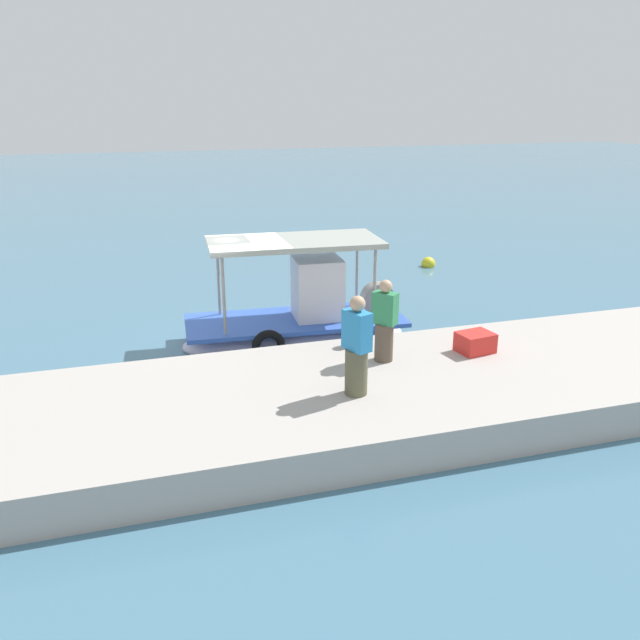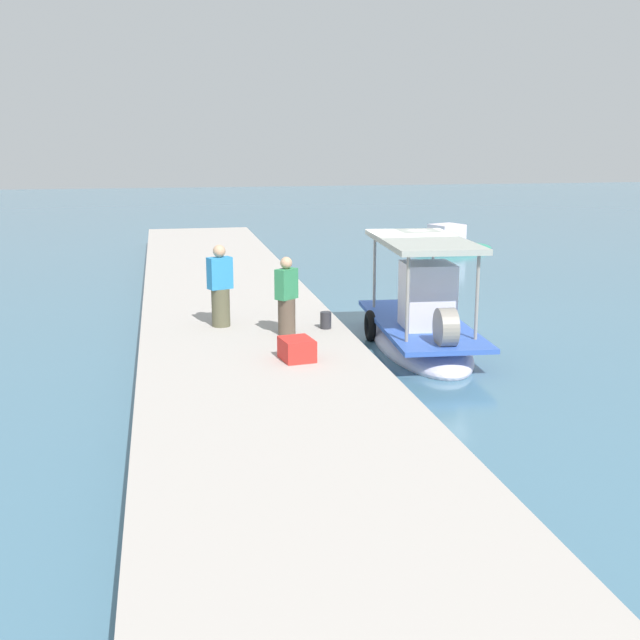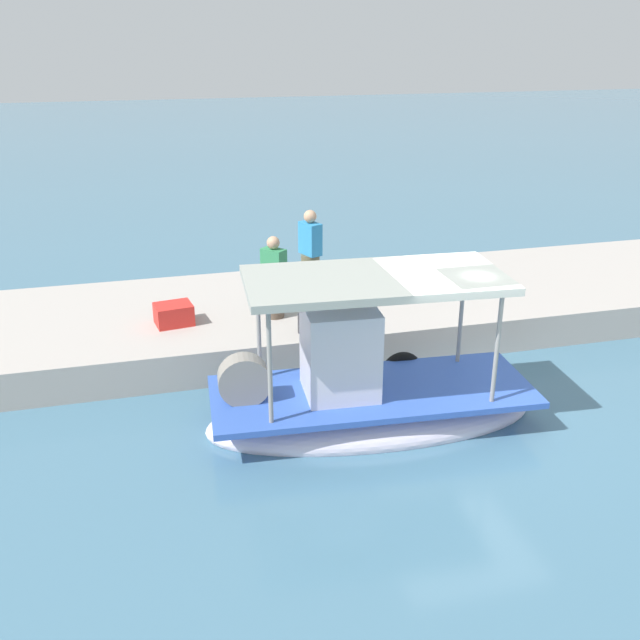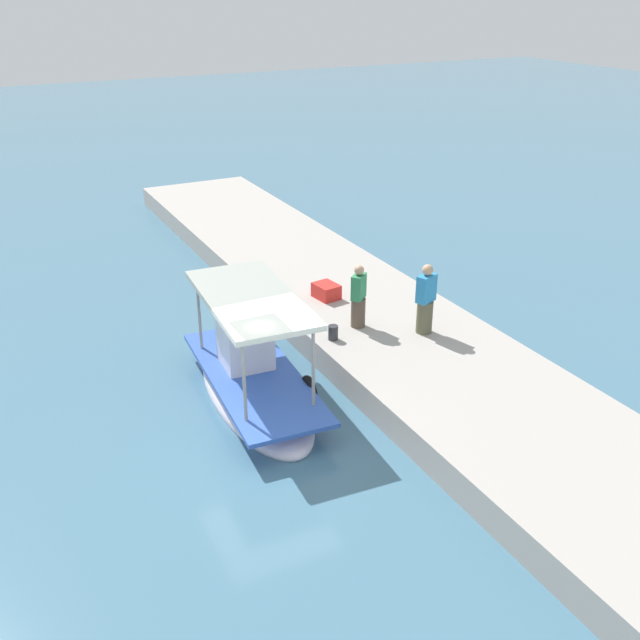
# 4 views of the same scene
# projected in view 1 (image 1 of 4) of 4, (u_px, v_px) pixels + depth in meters

# --- Properties ---
(ground_plane) EXTENTS (120.00, 120.00, 0.00)m
(ground_plane) POSITION_uv_depth(u_px,v_px,m) (231.00, 343.00, 15.63)
(ground_plane) COLOR teal
(dock_quay) EXTENTS (36.00, 4.36, 0.69)m
(dock_quay) POSITION_uv_depth(u_px,v_px,m) (272.00, 410.00, 11.51)
(dock_quay) COLOR #B0A7A0
(dock_quay) RESTS_ON ground_plane
(main_fishing_boat) EXTENTS (5.47, 2.28, 2.85)m
(main_fishing_boat) POSITION_uv_depth(u_px,v_px,m) (300.00, 324.00, 15.55)
(main_fishing_boat) COLOR silver
(main_fishing_boat) RESTS_ON ground_plane
(fisherman_near_bollard) EXTENTS (0.51, 0.51, 1.63)m
(fisherman_near_bollard) POSITION_uv_depth(u_px,v_px,m) (384.00, 325.00, 12.57)
(fisherman_near_bollard) COLOR brown
(fisherman_near_bollard) RESTS_ON dock_quay
(fisherman_by_crate) EXTENTS (0.51, 0.57, 1.77)m
(fisherman_by_crate) POSITION_uv_depth(u_px,v_px,m) (357.00, 350.00, 11.10)
(fisherman_by_crate) COLOR brown
(fisherman_by_crate) RESTS_ON dock_quay
(mooring_bollard) EXTENTS (0.24, 0.24, 0.36)m
(mooring_bollard) POSITION_uv_depth(u_px,v_px,m) (350.00, 338.00, 13.46)
(mooring_bollard) COLOR #2D2D33
(mooring_bollard) RESTS_ON dock_quay
(cargo_crate) EXTENTS (0.76, 0.65, 0.40)m
(cargo_crate) POSITION_uv_depth(u_px,v_px,m) (475.00, 342.00, 13.17)
(cargo_crate) COLOR red
(cargo_crate) RESTS_ON dock_quay
(marker_buoy) EXTENTS (0.48, 0.48, 0.48)m
(marker_buoy) POSITION_uv_depth(u_px,v_px,m) (428.00, 264.00, 22.65)
(marker_buoy) COLOR yellow
(marker_buoy) RESTS_ON ground_plane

